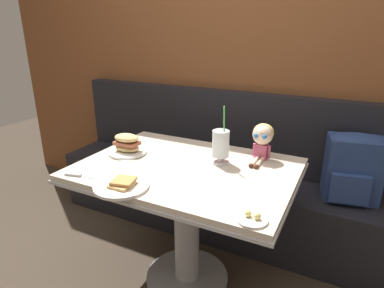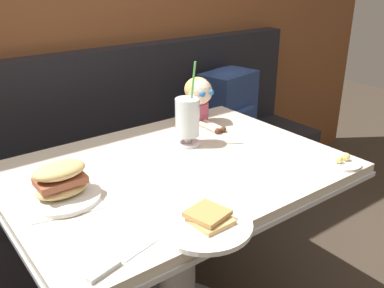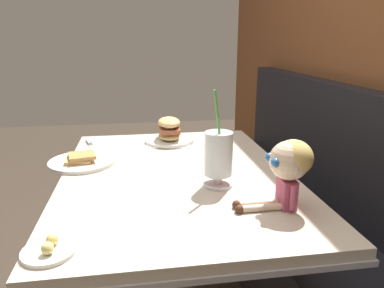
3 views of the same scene
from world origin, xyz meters
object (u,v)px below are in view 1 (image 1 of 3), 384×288
butter_saucer (252,218)px  seated_doll (263,137)px  milkshake_glass (221,145)px  toast_plate (122,185)px  butter_knife (79,176)px  sandwich_plate (127,146)px  backpack (353,166)px

butter_saucer → seated_doll: seated_doll is taller
milkshake_glass → seated_doll: (0.18, 0.16, 0.03)m
toast_plate → milkshake_glass: 0.55m
butter_knife → sandwich_plate: bearing=87.4°
sandwich_plate → backpack: sandwich_plate is taller
seated_doll → sandwich_plate: bearing=-159.4°
toast_plate → sandwich_plate: size_ratio=1.06×
toast_plate → milkshake_glass: milkshake_glass is taller
milkshake_glass → seated_doll: 0.24m
toast_plate → milkshake_glass: (0.29, 0.47, 0.09)m
sandwich_plate → toast_plate: bearing=-55.9°
butter_saucer → butter_knife: butter_saucer is taller
butter_knife → backpack: 1.52m
backpack → butter_knife: bearing=-141.3°
milkshake_glass → seated_doll: milkshake_glass is taller
butter_saucer → toast_plate: bearing=-179.2°
toast_plate → backpack: (0.93, 0.95, -0.09)m
backpack → seated_doll: bearing=-144.7°
milkshake_glass → butter_knife: size_ratio=1.36×
butter_saucer → backpack: 1.00m
seated_doll → backpack: (0.46, 0.33, -0.21)m
seated_doll → backpack: 0.60m
butter_saucer → butter_knife: (-0.86, -0.01, -0.00)m
milkshake_glass → sandwich_plate: (-0.53, -0.11, -0.06)m
milkshake_glass → toast_plate: bearing=-121.6°
toast_plate → butter_knife: toast_plate is taller
toast_plate → backpack: bearing=45.7°
butter_knife → seated_doll: bearing=40.7°
butter_saucer → seated_doll: (-0.14, 0.61, 0.12)m
toast_plate → backpack: size_ratio=0.62×
toast_plate → seated_doll: size_ratio=1.15×
toast_plate → backpack: backpack is taller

